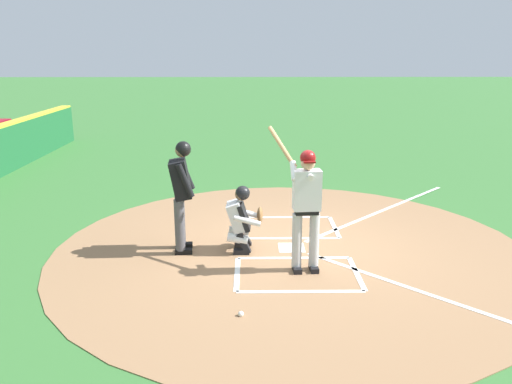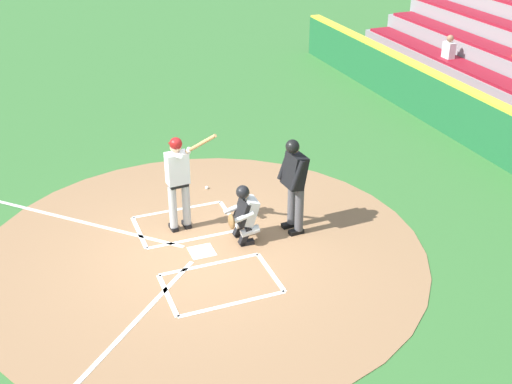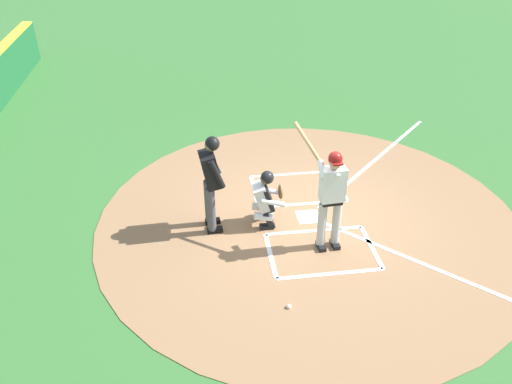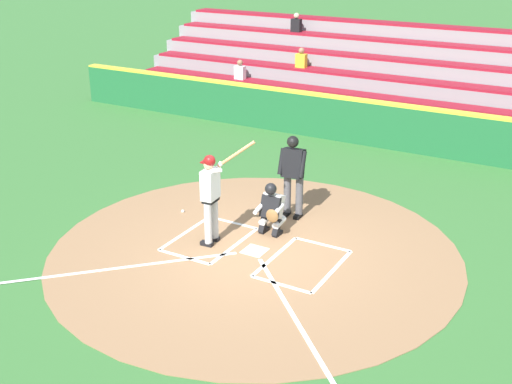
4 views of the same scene
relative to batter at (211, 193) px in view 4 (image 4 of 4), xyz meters
The scene contains 9 objects.
ground_plane 1.43m from the batter, behind, with size 120.00×120.00×0.00m, color #387033.
dirt_circle 1.42m from the batter, behind, with size 8.00×8.00×0.01m, color #99704C.
home_plate_and_chalk 1.60m from the batter, 139.95° to the left, with size 7.93×4.91×0.01m.
batter is the anchor object (origin of this frame).
catcher 1.36m from the batter, 130.49° to the right, with size 0.59×0.62×1.13m.
plate_umpire 2.10m from the batter, 112.60° to the right, with size 0.60×0.45×1.86m.
baseball 2.00m from the batter, 33.90° to the right, with size 0.07×0.07×0.07m, color white.
backstop_wall 7.69m from the batter, 96.76° to the right, with size 22.00×0.36×1.31m.
bleacher_stand 11.49m from the batter, 94.49° to the right, with size 20.00×5.10×3.00m.
Camera 4 is at (-5.62, 9.85, 5.90)m, focal length 45.67 mm.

